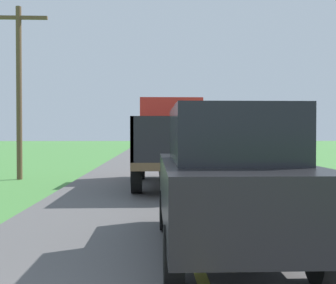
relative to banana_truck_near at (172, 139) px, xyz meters
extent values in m
cube|color=#2D2D30|center=(0.01, -0.87, -0.80)|extent=(0.90, 5.51, 0.24)
cube|color=brown|center=(0.01, -0.87, -0.60)|extent=(2.30, 5.80, 0.20)
cube|color=red|center=(0.01, 1.08, 0.45)|extent=(2.10, 1.90, 1.90)
cube|color=black|center=(0.01, 2.03, 0.78)|extent=(1.78, 0.02, 0.76)
cube|color=#232328|center=(-1.10, -1.85, 0.05)|extent=(0.08, 3.85, 1.10)
cube|color=#232328|center=(1.12, -1.85, 0.05)|extent=(0.08, 3.85, 1.10)
cube|color=#232328|center=(0.01, -3.73, 0.05)|extent=(2.30, 0.08, 1.10)
cube|color=#232328|center=(0.01, 0.04, 0.05)|extent=(2.30, 0.08, 1.10)
cylinder|color=black|center=(-1.04, 0.93, -0.90)|extent=(0.28, 1.00, 1.00)
cylinder|color=black|center=(1.06, 0.93, -0.90)|extent=(0.28, 1.00, 1.00)
cylinder|color=black|center=(-1.04, -2.47, -0.90)|extent=(0.28, 1.00, 1.00)
cylinder|color=black|center=(1.06, -2.47, -0.90)|extent=(0.28, 1.00, 1.00)
ellipsoid|color=#98C320|center=(-0.65, -2.16, 0.35)|extent=(0.53, 0.61, 0.51)
ellipsoid|color=#8DBD2E|center=(-0.41, -3.33, 0.34)|extent=(0.47, 0.61, 0.50)
ellipsoid|color=#88B733|center=(-0.83, -3.17, -0.03)|extent=(0.59, 0.66, 0.50)
ellipsoid|color=#9BB633|center=(0.13, -0.30, -0.28)|extent=(0.54, 0.57, 0.45)
ellipsoid|color=#9CBC36|center=(0.35, -1.72, 0.03)|extent=(0.48, 0.61, 0.39)
ellipsoid|color=#8DC91D|center=(0.43, -0.76, 0.29)|extent=(0.59, 0.59, 0.39)
ellipsoid|color=#94C723|center=(0.56, -1.54, -0.02)|extent=(0.55, 0.66, 0.39)
cylinder|color=brown|center=(-5.49, 1.72, 1.66)|extent=(0.20, 0.20, 6.29)
cube|color=brown|center=(-5.49, 1.72, 4.41)|extent=(2.07, 0.12, 0.12)
cube|color=black|center=(0.38, -7.90, -0.59)|extent=(1.70, 4.10, 0.80)
cube|color=black|center=(0.38, -8.10, 0.16)|extent=(1.44, 2.05, 0.70)
cylinder|color=black|center=(-0.39, -6.62, -1.08)|extent=(0.20, 0.64, 0.64)
cylinder|color=black|center=(1.15, -6.62, -1.08)|extent=(0.20, 0.64, 0.64)
cylinder|color=black|center=(-0.39, -9.17, -1.08)|extent=(0.20, 0.64, 0.64)
cylinder|color=black|center=(1.15, -9.17, -1.08)|extent=(0.20, 0.64, 0.64)
camera|label=1|loc=(-0.60, -13.29, 0.17)|focal=43.45mm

